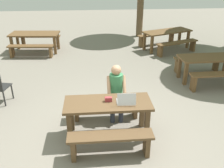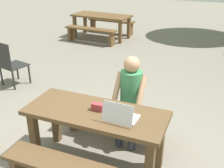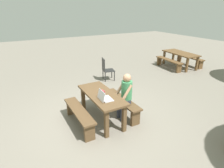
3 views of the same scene
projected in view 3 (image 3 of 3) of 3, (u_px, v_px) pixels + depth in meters
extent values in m
plane|color=gray|center=(102.00, 119.00, 4.95)|extent=(30.00, 30.00, 0.00)
cube|color=brown|center=(101.00, 95.00, 4.67)|extent=(1.63, 0.67, 0.05)
cube|color=brown|center=(83.00, 99.00, 5.29)|extent=(0.09, 0.09, 0.69)
cube|color=brown|center=(106.00, 124.00, 4.13)|extent=(0.09, 0.09, 0.69)
cube|color=brown|center=(98.00, 95.00, 5.50)|extent=(0.09, 0.09, 0.69)
cube|color=brown|center=(124.00, 118.00, 4.34)|extent=(0.09, 0.09, 0.69)
cube|color=brown|center=(79.00, 111.00, 4.51)|extent=(1.48, 0.30, 0.05)
cube|color=brown|center=(71.00, 107.00, 5.11)|extent=(0.08, 0.24, 0.41)
cube|color=brown|center=(89.00, 133.00, 4.08)|extent=(0.08, 0.24, 0.41)
cube|color=brown|center=(122.00, 99.00, 5.06)|extent=(1.48, 0.30, 0.05)
cube|color=brown|center=(111.00, 98.00, 5.66)|extent=(0.08, 0.24, 0.41)
cube|color=brown|center=(135.00, 118.00, 4.63)|extent=(0.08, 0.24, 0.41)
cube|color=silver|center=(107.00, 99.00, 4.38)|extent=(0.35, 0.24, 0.02)
cube|color=silver|center=(101.00, 95.00, 4.28)|extent=(0.34, 0.08, 0.22)
cube|color=black|center=(101.00, 95.00, 4.28)|extent=(0.31, 0.07, 0.20)
cube|color=#993338|center=(103.00, 92.00, 4.65)|extent=(0.13, 0.07, 0.08)
cylinder|color=#333847|center=(119.00, 110.00, 4.95)|extent=(0.10, 0.10, 0.45)
cylinder|color=#333847|center=(122.00, 113.00, 4.81)|extent=(0.10, 0.10, 0.45)
cube|color=#333847|center=(123.00, 101.00, 4.82)|extent=(0.28, 0.28, 0.12)
cylinder|color=#3F8C59|center=(127.00, 90.00, 4.75)|extent=(0.28, 0.28, 0.50)
cylinder|color=tan|center=(120.00, 88.00, 4.83)|extent=(0.07, 0.32, 0.41)
cylinder|color=tan|center=(127.00, 93.00, 4.57)|extent=(0.07, 0.32, 0.41)
sphere|color=tan|center=(127.00, 78.00, 4.62)|extent=(0.21, 0.21, 0.21)
cube|color=#262626|center=(109.00, 70.00, 7.52)|extent=(0.53, 0.53, 0.02)
cube|color=#262626|center=(103.00, 65.00, 7.37)|extent=(0.43, 0.12, 0.50)
cylinder|color=#262626|center=(114.00, 76.00, 7.48)|extent=(0.04, 0.04, 0.39)
cylinder|color=#262626|center=(112.00, 73.00, 7.81)|extent=(0.04, 0.04, 0.39)
cylinder|color=#262626|center=(105.00, 77.00, 7.38)|extent=(0.04, 0.04, 0.39)
cylinder|color=#262626|center=(103.00, 74.00, 7.71)|extent=(0.04, 0.04, 0.39)
cube|color=brown|center=(181.00, 53.00, 9.08)|extent=(1.86, 0.96, 0.05)
cube|color=brown|center=(164.00, 57.00, 9.77)|extent=(0.10, 0.10, 0.67)
cube|color=brown|center=(187.00, 65.00, 8.43)|extent=(0.10, 0.10, 0.67)
cube|color=brown|center=(173.00, 56.00, 10.01)|extent=(0.10, 0.10, 0.67)
cube|color=brown|center=(197.00, 64.00, 8.67)|extent=(0.10, 0.10, 0.67)
cube|color=brown|center=(169.00, 60.00, 8.93)|extent=(1.63, 0.43, 0.05)
cube|color=brown|center=(159.00, 61.00, 9.61)|extent=(0.10, 0.25, 0.40)
cube|color=brown|center=(179.00, 69.00, 8.41)|extent=(0.10, 0.25, 0.40)
cube|color=brown|center=(190.00, 57.00, 9.44)|extent=(1.63, 0.43, 0.05)
cube|color=brown|center=(179.00, 58.00, 10.12)|extent=(0.10, 0.25, 0.40)
cube|color=brown|center=(201.00, 65.00, 8.93)|extent=(0.10, 0.25, 0.40)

